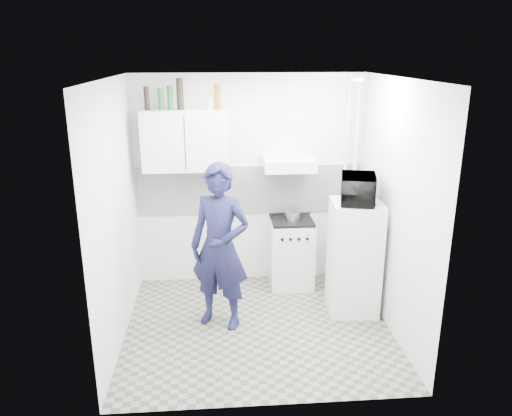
{
  "coord_description": "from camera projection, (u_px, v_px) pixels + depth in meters",
  "views": [
    {
      "loc": [
        -0.4,
        -4.72,
        2.84
      ],
      "look_at": [
        0.01,
        0.3,
        1.25
      ],
      "focal_mm": 35.0,
      "sensor_mm": 36.0,
      "label": 1
    }
  ],
  "objects": [
    {
      "name": "stove_top",
      "position": [
        292.0,
        220.0,
        6.1
      ],
      "size": [
        0.51,
        0.51,
        0.03
      ],
      "primitive_type": "cube",
      "color": "black",
      "rests_on": "stove"
    },
    {
      "name": "ceiling_spot_fixture",
      "position": [
        358.0,
        80.0,
        4.87
      ],
      "size": [
        0.1,
        0.1,
        0.02
      ],
      "primitive_type": "cylinder",
      "color": "white",
      "rests_on": "ceiling"
    },
    {
      "name": "ceiling",
      "position": [
        258.0,
        78.0,
        4.59
      ],
      "size": [
        2.8,
        2.8,
        0.0
      ],
      "primitive_type": "plane",
      "color": "white",
      "rests_on": "wall_back"
    },
    {
      "name": "wall_back",
      "position": [
        249.0,
        181.0,
        6.17
      ],
      "size": [
        2.8,
        0.0,
        2.8
      ],
      "primitive_type": "plane",
      "rotation": [
        1.57,
        0.0,
        0.0
      ],
      "color": "silver",
      "rests_on": "floor"
    },
    {
      "name": "backsplash",
      "position": [
        250.0,
        189.0,
        6.18
      ],
      "size": [
        2.74,
        0.03,
        0.6
      ],
      "primitive_type": "cube",
      "color": "white",
      "rests_on": "wall_back"
    },
    {
      "name": "bottle_d",
      "position": [
        180.0,
        94.0,
        5.62
      ],
      "size": [
        0.08,
        0.08,
        0.35
      ],
      "primitive_type": "cylinder",
      "color": "black",
      "rests_on": "upper_cabinet"
    },
    {
      "name": "bottle_b",
      "position": [
        161.0,
        99.0,
        5.62
      ],
      "size": [
        0.06,
        0.06,
        0.24
      ],
      "primitive_type": "cylinder",
      "color": "#144C1E",
      "rests_on": "upper_cabinet"
    },
    {
      "name": "fridge",
      "position": [
        354.0,
        257.0,
        5.55
      ],
      "size": [
        0.57,
        0.57,
        1.29
      ],
      "primitive_type": "cube",
      "rotation": [
        0.0,
        0.0,
        -0.07
      ],
      "color": "white",
      "rests_on": "floor"
    },
    {
      "name": "upper_cabinet",
      "position": [
        186.0,
        140.0,
        5.78
      ],
      "size": [
        1.0,
        0.35,
        0.7
      ],
      "primitive_type": "cube",
      "color": "white",
      "rests_on": "wall_back"
    },
    {
      "name": "person",
      "position": [
        220.0,
        247.0,
        5.19
      ],
      "size": [
        0.76,
        0.65,
        1.78
      ],
      "primitive_type": "imported",
      "rotation": [
        0.0,
        0.0,
        -0.41
      ],
      "color": "#151735",
      "rests_on": "floor"
    },
    {
      "name": "canister_b",
      "position": [
        210.0,
        103.0,
        5.68
      ],
      "size": [
        0.07,
        0.07,
        0.14
      ],
      "primitive_type": "cylinder",
      "color": "#B2B7BC",
      "rests_on": "upper_cabinet"
    },
    {
      "name": "bottle_e",
      "position": [
        218.0,
        97.0,
        5.66
      ],
      "size": [
        0.07,
        0.07,
        0.29
      ],
      "primitive_type": "cylinder",
      "color": "brown",
      "rests_on": "upper_cabinet"
    },
    {
      "name": "pipe_b",
      "position": [
        345.0,
        181.0,
        6.18
      ],
      "size": [
        0.04,
        0.04,
        2.6
      ],
      "primitive_type": "cylinder",
      "color": "silver",
      "rests_on": "floor"
    },
    {
      "name": "bottle_a",
      "position": [
        147.0,
        98.0,
        5.6
      ],
      "size": [
        0.06,
        0.06,
        0.26
      ],
      "primitive_type": "cylinder",
      "color": "black",
      "rests_on": "upper_cabinet"
    },
    {
      "name": "microwave",
      "position": [
        358.0,
        189.0,
        5.31
      ],
      "size": [
        0.6,
        0.47,
        0.29
      ],
      "primitive_type": "imported",
      "rotation": [
        0.0,
        0.0,
        1.33
      ],
      "color": "black",
      "rests_on": "fridge"
    },
    {
      "name": "wall_right",
      "position": [
        394.0,
        209.0,
        5.09
      ],
      "size": [
        0.0,
        2.6,
        2.6
      ],
      "primitive_type": "plane",
      "rotation": [
        1.57,
        0.0,
        -1.57
      ],
      "color": "silver",
      "rests_on": "floor"
    },
    {
      "name": "stove",
      "position": [
        291.0,
        253.0,
        6.23
      ],
      "size": [
        0.53,
        0.53,
        0.84
      ],
      "primitive_type": "cube",
      "color": "silver",
      "rests_on": "floor"
    },
    {
      "name": "bottle_c",
      "position": [
        170.0,
        98.0,
        5.62
      ],
      "size": [
        0.07,
        0.07,
        0.27
      ],
      "primitive_type": "cylinder",
      "color": "#144C1E",
      "rests_on": "upper_cabinet"
    },
    {
      "name": "saucepan",
      "position": [
        293.0,
        216.0,
        6.08
      ],
      "size": [
        0.17,
        0.17,
        0.1
      ],
      "primitive_type": "cylinder",
      "color": "silver",
      "rests_on": "stove_top"
    },
    {
      "name": "wall_left",
      "position": [
        115.0,
        216.0,
        4.87
      ],
      "size": [
        0.0,
        2.6,
        2.6
      ],
      "primitive_type": "plane",
      "rotation": [
        1.57,
        0.0,
        1.57
      ],
      "color": "silver",
      "rests_on": "floor"
    },
    {
      "name": "floor",
      "position": [
        258.0,
        327.0,
        5.37
      ],
      "size": [
        2.8,
        2.8,
        0.0
      ],
      "primitive_type": "plane",
      "color": "slate",
      "rests_on": "ground"
    },
    {
      "name": "range_hood",
      "position": [
        289.0,
        164.0,
        5.88
      ],
      "size": [
        0.6,
        0.5,
        0.14
      ],
      "primitive_type": "cube",
      "color": "silver",
      "rests_on": "wall_back"
    },
    {
      "name": "pipe_a",
      "position": [
        354.0,
        181.0,
        6.19
      ],
      "size": [
        0.05,
        0.05,
        2.6
      ],
      "primitive_type": "cylinder",
      "color": "silver",
      "rests_on": "floor"
    }
  ]
}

